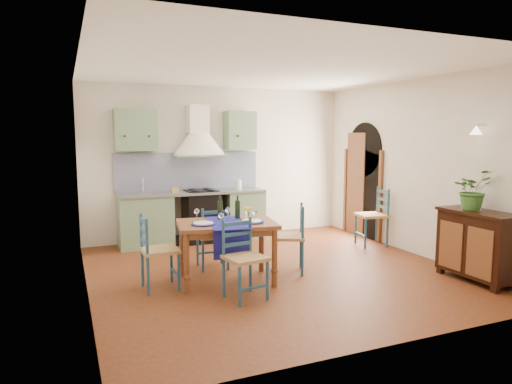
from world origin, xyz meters
TOP-DOWN VIEW (x-y plane):
  - floor at (0.00, 0.00)m, footprint 5.00×5.00m
  - back_wall at (-0.47, 2.29)m, footprint 5.00×0.96m
  - right_wall at (2.50, 0.28)m, footprint 0.26×5.00m
  - left_wall at (-2.50, 0.00)m, footprint 0.04×5.00m
  - ceiling at (0.00, 0.00)m, footprint 5.00×5.00m
  - dining_table at (-0.78, -0.18)m, footprint 1.37×1.06m
  - chair_near at (-0.80, -0.83)m, footprint 0.50×0.50m
  - chair_far at (-0.77, 0.48)m, footprint 0.45×0.45m
  - chair_left at (-1.68, -0.12)m, footprint 0.45×0.45m
  - chair_right at (0.18, -0.11)m, footprint 0.60×0.60m
  - chair_spare at (2.24, 0.74)m, footprint 0.55×0.55m
  - sideboard at (2.26, -1.42)m, footprint 0.50×1.05m
  - potted_plant at (2.24, -1.31)m, footprint 0.51×0.45m

SIDE VIEW (x-z plane):
  - floor at x=0.00m, z-range 0.00..0.00m
  - chair_far at x=-0.77m, z-range 0.02..0.92m
  - chair_near at x=-0.80m, z-range 0.02..0.95m
  - chair_left at x=-1.68m, z-range 0.02..0.95m
  - chair_right at x=0.18m, z-range 0.02..0.98m
  - sideboard at x=2.26m, z-range 0.04..0.98m
  - chair_spare at x=2.24m, z-range 0.02..1.02m
  - dining_table at x=-0.78m, z-range 0.15..1.26m
  - back_wall at x=-0.47m, z-range -0.35..2.45m
  - potted_plant at x=2.24m, z-range 0.94..1.47m
  - right_wall at x=2.50m, z-range -0.06..2.74m
  - left_wall at x=-2.50m, z-range 0.00..2.80m
  - ceiling at x=0.00m, z-range 2.80..2.81m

